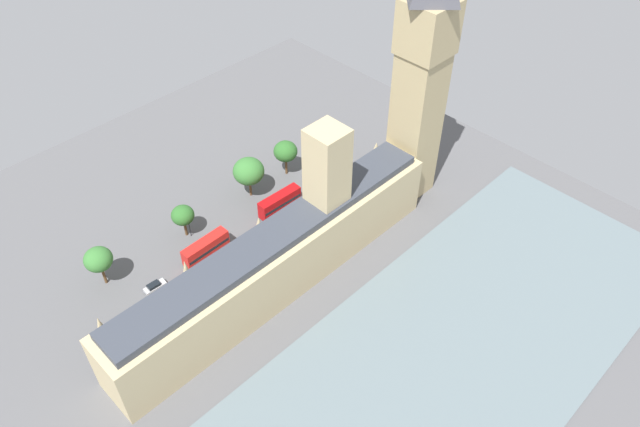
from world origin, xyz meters
TOP-DOWN VIEW (x-y plane):
  - ground_plane at (0.00, 0.00)m, footprint 144.46×144.46m
  - river_thames at (-35.68, 0.00)m, footprint 43.09×130.01m
  - parliament_building at (-1.99, -1.48)m, footprint 10.48×74.01m
  - clock_tower at (-1.07, -41.30)m, footprint 9.57×9.57m
  - car_dark_green_far_end at (14.37, -29.84)m, footprint 1.90×4.47m
  - double_decker_bus_by_river_gate at (13.84, -14.61)m, footprint 2.96×10.59m
  - double_decker_bus_kerbside at (14.09, 5.59)m, footprint 2.85×10.56m
  - car_silver_trailing at (14.38, 18.15)m, footprint 1.99×4.52m
  - car_yellow_cab_leading at (11.01, 28.20)m, footprint 2.05×4.61m
  - pedestrian_midblock at (5.76, -26.05)m, footprint 0.63×0.67m
  - pedestrian_under_trees at (4.75, 0.65)m, footprint 0.57×0.66m
  - pedestrian_opposite_hall at (5.46, 19.41)m, footprint 0.66×0.57m
  - plane_tree_near_tower at (22.68, -24.67)m, footprint 5.63×5.63m
  - plane_tree_corner at (22.57, 4.70)m, footprint 4.88×4.88m
  - plane_tree_slot_10 at (22.70, -13.52)m, footprint 7.09×7.09m
  - plane_tree_slot_11 at (22.85, 24.03)m, footprint 5.56×5.56m
  - street_lamp_slot_12 at (21.61, 4.22)m, footprint 0.56×0.56m

SIDE VIEW (x-z plane):
  - ground_plane at x=0.00m, z-range 0.00..0.00m
  - river_thames at x=-35.68m, z-range 0.00..0.25m
  - pedestrian_midblock at x=5.76m, z-range -0.08..1.51m
  - pedestrian_under_trees at x=4.75m, z-range -0.08..1.57m
  - pedestrian_opposite_hall at x=5.46m, z-range -0.08..1.59m
  - car_silver_trailing at x=14.38m, z-range 0.02..1.76m
  - car_dark_green_far_end at x=14.37m, z-range 0.02..1.76m
  - car_yellow_cab_leading at x=11.01m, z-range 0.02..1.76m
  - double_decker_bus_by_river_gate at x=13.84m, z-range 0.26..5.01m
  - double_decker_bus_kerbside at x=14.09m, z-range 0.26..5.01m
  - street_lamp_slot_12 at x=21.61m, z-range 1.29..8.03m
  - plane_tree_corner at x=22.57m, z-range 1.79..9.62m
  - plane_tree_near_tower at x=22.68m, z-range 2.08..11.10m
  - plane_tree_slot_11 at x=22.85m, z-range 2.16..11.30m
  - plane_tree_slot_10 at x=22.70m, z-range 2.00..12.07m
  - parliament_building at x=-1.99m, z-range -7.30..23.52m
  - clock_tower at x=-1.07m, z-range 1.14..63.94m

